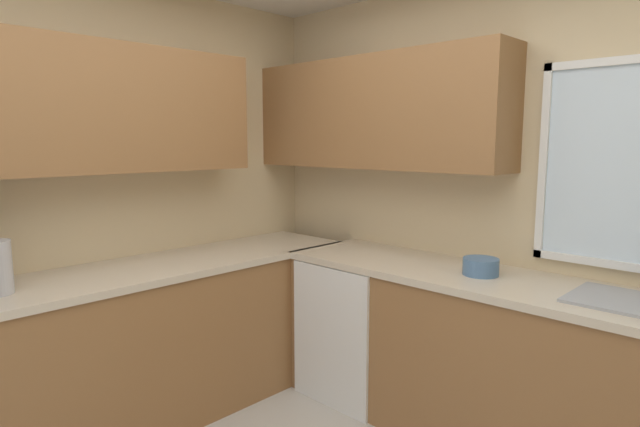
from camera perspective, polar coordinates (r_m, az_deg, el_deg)
name	(u,v)px	position (r m, az deg, el deg)	size (l,w,h in m)	color
room_shell	(305,117)	(2.26, -1.70, 10.54)	(3.66, 3.58, 2.62)	beige
counter_run_left	(103,357)	(3.17, -22.66, -14.24)	(0.65, 3.19, 0.92)	olive
counter_run_back	(514,368)	(2.98, 20.45, -15.57)	(2.75, 0.65, 0.92)	olive
dishwasher	(360,326)	(3.46, 4.37, -12.17)	(0.60, 0.60, 0.87)	white
bowl	(480,267)	(2.91, 17.11, -5.56)	(0.19, 0.19, 0.09)	#4C7099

